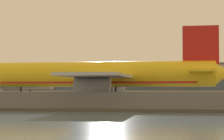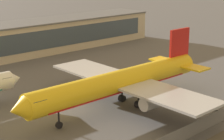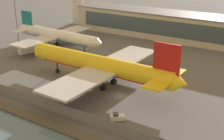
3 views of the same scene
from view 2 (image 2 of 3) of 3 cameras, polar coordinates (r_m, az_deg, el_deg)
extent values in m
plane|color=#565659|center=(86.12, 6.93, -4.81)|extent=(500.00, 500.00, 0.00)
cube|color=slate|center=(77.02, 16.08, -6.81)|extent=(280.00, 0.08, 2.76)
cylinder|color=slate|center=(77.02, 16.08, -6.81)|extent=(0.10, 0.10, 2.76)
cylinder|color=yellow|center=(79.98, 1.19, -1.75)|extent=(45.25, 5.45, 4.93)
cone|color=yellow|center=(66.89, -14.06, -5.88)|extent=(3.26, 4.72, 4.68)
cone|color=yellow|center=(97.31, 11.55, 1.15)|extent=(3.25, 4.47, 4.43)
cube|color=#232D3D|center=(68.06, -11.74, -4.79)|extent=(2.76, 4.22, 1.48)
cube|color=red|center=(80.41, 1.19, -2.67)|extent=(38.46, 4.38, 0.89)
cube|color=#B7BABF|center=(74.71, 8.17, -3.72)|extent=(10.19, 21.81, 0.49)
cube|color=#B7BABF|center=(89.40, -2.50, -0.26)|extent=(10.19, 21.81, 0.49)
cylinder|color=#B7BABF|center=(75.34, 6.44, -4.78)|extent=(6.36, 2.78, 2.71)
cylinder|color=#B7BABF|center=(87.76, -2.45, -1.66)|extent=(6.36, 2.78, 2.71)
cube|color=red|center=(93.01, 10.21, 3.67)|extent=(6.79, 0.67, 8.38)
cube|color=yellow|center=(91.77, 12.02, 0.47)|extent=(4.61, 8.01, 0.39)
cube|color=yellow|center=(96.47, 8.23, 1.41)|extent=(4.61, 8.01, 0.39)
cylinder|color=black|center=(72.14, -8.12, -7.26)|extent=(0.34, 0.34, 2.88)
cylinder|color=black|center=(72.72, -8.07, -8.30)|extent=(1.39, 0.56, 1.38)
cylinder|color=black|center=(81.62, 4.05, -4.32)|extent=(0.39, 0.39, 2.88)
cylinder|color=black|center=(82.13, 4.03, -5.26)|extent=(1.60, 1.13, 1.59)
cylinder|color=black|center=(85.07, 1.54, -3.43)|extent=(0.39, 0.39, 2.88)
cylinder|color=black|center=(85.56, 1.54, -4.34)|extent=(1.60, 1.13, 1.59)
cone|color=white|center=(88.11, -14.59, -1.30)|extent=(2.76, 3.95, 3.88)
cube|color=#232D3D|center=(86.89, -16.16, -1.31)|extent=(2.34, 3.53, 1.23)
cube|color=white|center=(84.46, 15.37, -5.17)|extent=(3.52, 3.21, 1.11)
cube|color=#283847|center=(83.81, 15.43, -4.76)|extent=(1.67, 1.70, 0.50)
cylinder|color=black|center=(83.75, 15.87, -5.68)|extent=(0.69, 0.60, 0.70)
cylinder|color=black|center=(83.61, 14.94, -5.65)|extent=(0.69, 0.60, 0.70)
cylinder|color=black|center=(85.59, 15.75, -5.20)|extent=(0.69, 0.60, 0.70)
cylinder|color=black|center=(85.46, 14.84, -5.16)|extent=(0.69, 0.60, 0.70)
cube|color=#BCB299|center=(130.39, -14.20, 4.39)|extent=(110.48, 14.92, 10.58)
cube|color=#3D4C5B|center=(123.82, -12.53, 4.15)|extent=(101.64, 0.16, 6.35)
cube|color=#5B5E63|center=(129.43, -14.36, 6.79)|extent=(111.08, 15.52, 0.50)
camera|label=1|loc=(79.23, 65.92, -14.05)|focal=70.00mm
camera|label=3|loc=(100.48, 55.18, 12.02)|focal=50.00mm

